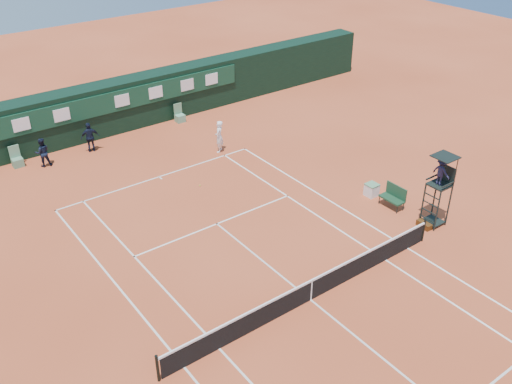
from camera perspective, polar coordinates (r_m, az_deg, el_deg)
ground at (r=21.88m, az=5.47°, el=-10.69°), size 90.00×90.00×0.00m
court_lines at (r=21.88m, az=5.47°, el=-10.68°), size 11.05×23.85×0.01m
tennis_net at (r=21.55m, az=5.54°, el=-9.67°), size 12.90×0.10×1.10m
back_wall at (r=35.14m, az=-15.22°, el=7.98°), size 40.00×1.65×3.00m
linesman_chair_left at (r=33.11m, az=-22.77°, el=2.90°), size 0.55×0.50×1.15m
linesman_chair_right at (r=36.26m, az=-7.63°, el=7.46°), size 0.55×0.50×1.15m
umpire_chair at (r=25.85m, az=18.00°, el=1.49°), size 0.96×0.95×3.42m
player_bench at (r=27.60m, az=13.62°, el=-0.35°), size 0.56×1.20×1.10m
tennis_bag at (r=26.66m, az=16.46°, el=-3.16°), size 0.36×0.73×0.27m
cooler at (r=28.39m, az=11.48°, el=0.22°), size 0.57×0.57×0.65m
tennis_ball at (r=28.91m, az=-5.64°, el=0.66°), size 0.08×0.08×0.08m
player at (r=31.92m, az=-3.71°, el=5.55°), size 0.80×0.78×1.84m
ball_kid_left at (r=32.40m, az=-20.57°, el=3.73°), size 0.89×0.76×1.61m
ball_kid_right at (r=33.23m, az=-16.26°, el=5.28°), size 1.07×0.61×1.73m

